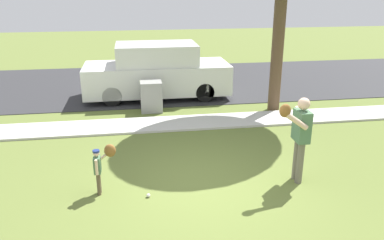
{
  "coord_description": "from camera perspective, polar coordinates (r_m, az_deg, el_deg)",
  "views": [
    {
      "loc": [
        -1.28,
        -6.86,
        3.86
      ],
      "look_at": [
        -0.04,
        1.1,
        1.0
      ],
      "focal_mm": 36.24,
      "sensor_mm": 36.0,
      "label": 1
    }
  ],
  "objects": [
    {
      "name": "person_child",
      "position": [
        7.59,
        -13.16,
        -6.09
      ],
      "size": [
        0.42,
        0.37,
        0.97
      ],
      "rotation": [
        0.0,
        0.0,
        6.26
      ],
      "color": "brown",
      "rests_on": "ground"
    },
    {
      "name": "baseball",
      "position": [
        7.56,
        -6.44,
        -10.97
      ],
      "size": [
        0.07,
        0.07,
        0.07
      ],
      "primitive_type": "sphere",
      "color": "white",
      "rests_on": "ground"
    },
    {
      "name": "utility_cabinet",
      "position": [
        12.29,
        -6.02,
        3.47
      ],
      "size": [
        0.67,
        0.6,
        0.96
      ],
      "primitive_type": "cube",
      "color": "gray",
      "rests_on": "ground"
    },
    {
      "name": "parked_van_white",
      "position": [
        13.74,
        -5.18,
        7.03
      ],
      "size": [
        5.0,
        1.95,
        1.88
      ],
      "rotation": [
        0.0,
        0.0,
        3.14
      ],
      "color": "silver",
      "rests_on": "road_surface"
    },
    {
      "name": "road_surface",
      "position": [
        15.98,
        -4.03,
        5.55
      ],
      "size": [
        36.0,
        6.8,
        0.02
      ],
      "primitive_type": "cube",
      "color": "#2D2D30",
      "rests_on": "ground"
    },
    {
      "name": "ground_plane",
      "position": [
        11.13,
        -1.71,
        -0.76
      ],
      "size": [
        48.0,
        48.0,
        0.0
      ],
      "primitive_type": "plane",
      "color": "olive"
    },
    {
      "name": "person_adult",
      "position": [
        7.93,
        15.54,
        -1.67
      ],
      "size": [
        0.72,
        0.64,
        1.78
      ],
      "rotation": [
        0.0,
        0.0,
        3.12
      ],
      "color": "#6B6656",
      "rests_on": "ground"
    },
    {
      "name": "sidewalk_strip",
      "position": [
        11.21,
        -1.78,
        -0.45
      ],
      "size": [
        36.0,
        1.2,
        0.06
      ],
      "primitive_type": "cube",
      "color": "beige",
      "rests_on": "ground"
    }
  ]
}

